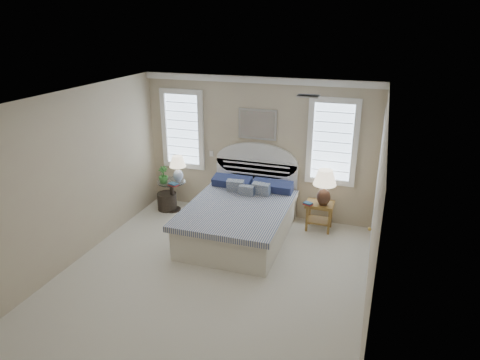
% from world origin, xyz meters
% --- Properties ---
extents(floor, '(4.50, 5.00, 0.01)m').
position_xyz_m(floor, '(0.00, 0.00, 0.00)').
color(floor, beige).
rests_on(floor, ground).
extents(ceiling, '(4.50, 5.00, 0.01)m').
position_xyz_m(ceiling, '(0.00, 0.00, 2.70)').
color(ceiling, silver).
rests_on(ceiling, wall_back).
extents(wall_back, '(4.50, 0.02, 2.70)m').
position_xyz_m(wall_back, '(0.00, 2.50, 1.35)').
color(wall_back, '#BDA78D').
rests_on(wall_back, floor).
extents(wall_left, '(0.02, 5.00, 2.70)m').
position_xyz_m(wall_left, '(-2.25, 0.00, 1.35)').
color(wall_left, '#BDA78D').
rests_on(wall_left, floor).
extents(wall_right, '(0.02, 5.00, 2.70)m').
position_xyz_m(wall_right, '(2.25, 0.00, 1.35)').
color(wall_right, '#BDA78D').
rests_on(wall_right, floor).
extents(crown_molding, '(4.50, 0.08, 0.12)m').
position_xyz_m(crown_molding, '(0.00, 2.46, 2.64)').
color(crown_molding, white).
rests_on(crown_molding, wall_back).
extents(hvac_vent, '(0.30, 0.20, 0.02)m').
position_xyz_m(hvac_vent, '(1.20, 0.80, 2.68)').
color(hvac_vent, '#B2B2B2').
rests_on(hvac_vent, ceiling).
extents(switch_plate, '(0.08, 0.01, 0.12)m').
position_xyz_m(switch_plate, '(-0.95, 2.48, 1.15)').
color(switch_plate, white).
rests_on(switch_plate, wall_back).
extents(window_left, '(0.90, 0.06, 1.60)m').
position_xyz_m(window_left, '(-1.55, 2.48, 1.60)').
color(window_left, '#C9E3FF').
rests_on(window_left, wall_back).
extents(window_right, '(0.90, 0.06, 1.60)m').
position_xyz_m(window_right, '(1.40, 2.48, 1.60)').
color(window_right, '#C9E3FF').
rests_on(window_right, wall_back).
extents(painting, '(0.74, 0.04, 0.58)m').
position_xyz_m(painting, '(0.00, 2.46, 1.82)').
color(painting, silver).
rests_on(painting, wall_back).
extents(closet_door, '(0.02, 1.80, 2.40)m').
position_xyz_m(closet_door, '(2.23, 1.20, 1.20)').
color(closet_door, silver).
rests_on(closet_door, floor).
extents(bed, '(1.72, 2.28, 1.47)m').
position_xyz_m(bed, '(0.00, 1.46, 0.39)').
color(bed, silver).
rests_on(bed, floor).
extents(side_table_left, '(0.56, 0.56, 0.63)m').
position_xyz_m(side_table_left, '(-1.65, 2.05, 0.39)').
color(side_table_left, black).
rests_on(side_table_left, floor).
extents(nightstand_right, '(0.50, 0.40, 0.53)m').
position_xyz_m(nightstand_right, '(1.30, 2.15, 0.39)').
color(nightstand_right, olive).
rests_on(nightstand_right, floor).
extents(floor_pot, '(0.39, 0.39, 0.35)m').
position_xyz_m(floor_pot, '(-1.77, 2.05, 0.18)').
color(floor_pot, black).
rests_on(floor_pot, floor).
extents(lamp_left, '(0.38, 0.38, 0.53)m').
position_xyz_m(lamp_left, '(-1.52, 2.11, 0.95)').
color(lamp_left, white).
rests_on(lamp_left, side_table_left).
extents(lamp_right, '(0.52, 0.52, 0.67)m').
position_xyz_m(lamp_right, '(1.36, 2.09, 0.94)').
color(lamp_right, black).
rests_on(lamp_right, nightstand_right).
extents(potted_plant, '(0.21, 0.21, 0.34)m').
position_xyz_m(potted_plant, '(-1.75, 1.92, 0.80)').
color(potted_plant, '#2B6C30').
rests_on(potted_plant, side_table_left).
extents(books_left, '(0.21, 0.18, 0.05)m').
position_xyz_m(books_left, '(-1.51, 1.86, 0.65)').
color(books_left, maroon).
rests_on(books_left, side_table_left).
extents(books_right, '(0.18, 0.15, 0.04)m').
position_xyz_m(books_right, '(1.10, 2.00, 0.55)').
color(books_right, maroon).
rests_on(books_right, nightstand_right).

